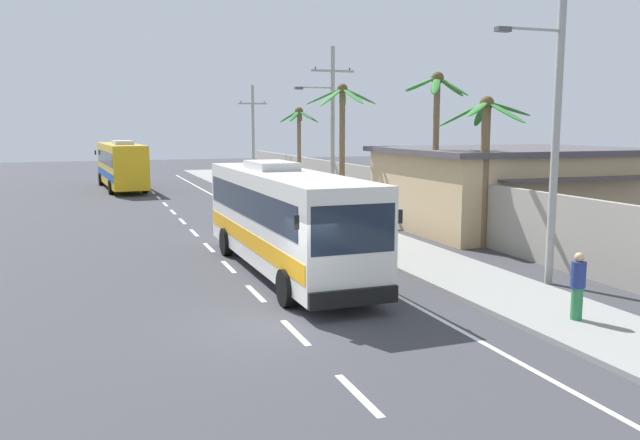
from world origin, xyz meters
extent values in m
plane|color=#3A3A3F|center=(0.00, 0.00, 0.00)|extent=(160.00, 160.00, 0.00)
cube|color=gray|center=(6.80, 10.00, 0.07)|extent=(3.20, 90.00, 0.14)
cube|color=white|center=(0.00, -4.69, 0.00)|extent=(0.16, 2.00, 0.01)
cube|color=white|center=(0.00, -0.86, 0.00)|extent=(0.16, 2.00, 0.01)
cube|color=white|center=(0.00, 2.97, 0.00)|extent=(0.16, 2.00, 0.01)
cube|color=white|center=(0.00, 6.80, 0.00)|extent=(0.16, 2.00, 0.01)
cube|color=white|center=(0.00, 10.63, 0.00)|extent=(0.16, 2.00, 0.01)
cube|color=white|center=(0.00, 14.45, 0.00)|extent=(0.16, 2.00, 0.01)
cube|color=white|center=(0.00, 18.28, 0.00)|extent=(0.16, 2.00, 0.01)
cube|color=white|center=(0.00, 22.11, 0.00)|extent=(0.16, 2.00, 0.01)
cube|color=white|center=(0.00, 25.94, 0.00)|extent=(0.16, 2.00, 0.01)
cube|color=white|center=(0.00, 29.77, 0.00)|extent=(0.16, 2.00, 0.01)
cube|color=white|center=(0.00, 33.60, 0.00)|extent=(0.16, 2.00, 0.01)
cube|color=white|center=(0.00, 37.42, 0.00)|extent=(0.16, 2.00, 0.01)
cube|color=white|center=(0.00, 41.25, 0.00)|extent=(0.16, 2.00, 0.01)
cube|color=white|center=(0.00, 45.08, 0.00)|extent=(0.16, 2.00, 0.01)
cube|color=white|center=(0.00, 48.91, 0.00)|extent=(0.16, 2.00, 0.01)
cube|color=white|center=(3.79, 15.00, 0.00)|extent=(0.14, 70.00, 0.01)
cube|color=#9E998E|center=(10.60, 14.00, 1.28)|extent=(0.24, 60.00, 2.56)
cube|color=silver|center=(1.61, 5.41, 1.87)|extent=(2.63, 11.61, 2.97)
cube|color=#192333|center=(1.61, 5.61, 2.39)|extent=(2.65, 10.69, 0.95)
cube|color=#192333|center=(1.69, -0.34, 2.32)|extent=(2.27, 0.13, 1.25)
cube|color=orange|center=(1.61, 5.41, 1.21)|extent=(2.67, 11.38, 0.53)
cube|color=black|center=(1.70, -0.43, 0.59)|extent=(2.42, 0.19, 0.44)
cube|color=#B7B7B7|center=(1.59, 6.86, 3.50)|extent=(1.39, 2.57, 0.28)
cube|color=black|center=(3.10, -0.11, 2.54)|extent=(0.12, 0.08, 0.36)
cube|color=black|center=(0.28, -0.15, 2.54)|extent=(0.12, 0.08, 0.36)
cylinder|color=black|center=(2.88, 1.37, 0.52)|extent=(0.33, 1.04, 1.04)
cylinder|color=black|center=(0.46, 1.34, 0.52)|extent=(0.33, 1.04, 1.04)
cylinder|color=black|center=(2.77, 8.90, 0.52)|extent=(0.33, 1.04, 1.04)
cylinder|color=black|center=(0.35, 8.86, 0.52)|extent=(0.33, 1.04, 1.04)
cube|color=gold|center=(-2.00, 36.89, 1.94)|extent=(3.22, 12.02, 3.09)
cube|color=#192333|center=(-1.99, 36.69, 2.48)|extent=(3.18, 11.07, 0.99)
cube|color=#192333|center=(-2.40, 42.78, 2.40)|extent=(2.23, 0.25, 1.30)
cube|color=blue|center=(-2.00, 36.89, 1.24)|extent=(3.24, 11.78, 0.56)
cube|color=black|center=(-2.40, 42.87, 0.59)|extent=(2.38, 0.32, 0.44)
cube|color=#B7B7B7|center=(-1.90, 35.41, 3.62)|extent=(1.51, 2.70, 0.28)
cube|color=black|center=(-3.77, 42.47, 2.63)|extent=(0.13, 0.09, 0.36)
cube|color=black|center=(-0.99, 42.66, 2.63)|extent=(0.13, 0.09, 0.36)
cylinder|color=black|center=(-3.47, 40.96, 0.52)|extent=(0.39, 1.06, 1.04)
cylinder|color=black|center=(-1.10, 41.12, 0.52)|extent=(0.39, 1.06, 1.04)
cylinder|color=black|center=(-2.95, 33.26, 0.52)|extent=(0.39, 1.06, 1.04)
cylinder|color=black|center=(-0.58, 33.42, 0.52)|extent=(0.39, 1.06, 1.04)
cylinder|color=black|center=(4.51, 14.32, 0.30)|extent=(0.11, 0.60, 0.60)
cylinder|color=black|center=(4.53, 15.68, 0.30)|extent=(0.13, 0.60, 0.60)
cube|color=#1947B2|center=(4.52, 14.95, 0.52)|extent=(0.26, 1.10, 0.36)
cube|color=black|center=(4.53, 15.25, 0.72)|extent=(0.25, 0.60, 0.12)
cylinder|color=gray|center=(4.51, 14.44, 0.60)|extent=(0.06, 0.32, 0.67)
cylinder|color=black|center=(4.51, 14.54, 1.04)|extent=(0.56, 0.05, 0.04)
sphere|color=#EAEACC|center=(4.51, 14.42, 0.90)|extent=(0.14, 0.14, 0.14)
cylinder|color=black|center=(4.52, 15.20, 1.03)|extent=(0.32, 0.32, 0.61)
sphere|color=white|center=(4.52, 15.20, 1.46)|extent=(0.26, 0.26, 0.26)
cylinder|color=#2D7A47|center=(6.71, -2.63, 0.55)|extent=(0.28, 0.28, 0.81)
cylinder|color=navy|center=(6.71, -2.63, 1.27)|extent=(0.36, 0.36, 0.64)
sphere|color=tan|center=(6.71, -2.63, 1.70)|extent=(0.24, 0.24, 0.24)
cylinder|color=#9E9E99|center=(8.89, 1.06, 5.08)|extent=(0.24, 0.24, 10.17)
cylinder|color=#9E9E99|center=(7.87, 1.06, 7.64)|extent=(2.04, 0.09, 0.09)
cube|color=#4C4C51|center=(6.85, 1.06, 7.58)|extent=(0.44, 0.24, 0.14)
cylinder|color=#9E9E99|center=(8.65, 19.35, 4.61)|extent=(0.24, 0.24, 9.22)
cube|color=#9E9E99|center=(8.65, 19.35, 7.88)|extent=(2.55, 0.12, 0.12)
cylinder|color=#4C4742|center=(7.63, 19.35, 8.00)|extent=(0.08, 0.08, 0.16)
cylinder|color=#4C4742|center=(9.67, 19.35, 8.00)|extent=(0.08, 0.08, 0.16)
cylinder|color=#9E9E99|center=(7.66, 19.35, 6.96)|extent=(1.99, 0.09, 0.09)
cube|color=#4C4C51|center=(6.67, 19.35, 6.90)|extent=(0.44, 0.24, 0.14)
cylinder|color=#9E9E99|center=(8.60, 37.65, 4.08)|extent=(0.24, 0.24, 8.16)
cube|color=#9E9E99|center=(8.60, 37.65, 6.66)|extent=(2.43, 0.12, 0.12)
cylinder|color=#4C4742|center=(7.62, 37.65, 6.78)|extent=(0.08, 0.08, 0.16)
cylinder|color=#4C4742|center=(9.57, 37.65, 6.78)|extent=(0.08, 0.08, 0.16)
cylinder|color=brown|center=(8.37, 17.17, 3.37)|extent=(0.31, 0.31, 6.73)
ellipsoid|color=#3D893D|center=(9.37, 17.24, 6.42)|extent=(2.09, 0.50, 0.93)
ellipsoid|color=#3D893D|center=(8.73, 18.04, 6.29)|extent=(1.09, 1.94, 1.18)
ellipsoid|color=#3D893D|center=(7.56, 17.77, 6.41)|extent=(1.86, 1.53, 0.95)
ellipsoid|color=#3D893D|center=(7.54, 16.66, 6.33)|extent=(1.88, 1.35, 1.11)
ellipsoid|color=#3D893D|center=(8.54, 16.18, 6.39)|extent=(0.71, 2.07, 1.00)
sphere|color=brown|center=(8.37, 17.17, 6.78)|extent=(0.56, 0.56, 0.56)
cylinder|color=brown|center=(8.82, 26.00, 2.88)|extent=(0.26, 0.26, 5.75)
ellipsoid|color=#28702D|center=(9.49, 25.99, 5.46)|extent=(1.41, 0.38, 0.89)
ellipsoid|color=#28702D|center=(9.06, 26.63, 5.46)|extent=(0.83, 1.45, 0.88)
ellipsoid|color=#28702D|center=(8.28, 26.40, 5.46)|extent=(1.35, 1.13, 0.88)
ellipsoid|color=#28702D|center=(8.35, 25.49, 5.49)|extent=(1.24, 1.30, 0.83)
ellipsoid|color=#28702D|center=(9.05, 25.32, 5.55)|extent=(0.81, 1.52, 0.71)
sphere|color=brown|center=(8.82, 26.00, 5.80)|extent=(0.56, 0.56, 0.56)
cylinder|color=brown|center=(9.94, 10.04, 3.43)|extent=(0.28, 0.28, 6.85)
ellipsoid|color=#337F33|center=(10.65, 10.13, 6.55)|extent=(1.53, 0.55, 0.90)
ellipsoid|color=#337F33|center=(10.24, 10.73, 6.62)|extent=(0.95, 1.56, 0.78)
ellipsoid|color=#337F33|center=(9.49, 10.67, 6.66)|extent=(1.21, 1.50, 0.70)
ellipsoid|color=#337F33|center=(9.17, 10.09, 6.66)|extent=(1.60, 0.47, 0.70)
ellipsoid|color=#337F33|center=(9.53, 9.44, 6.56)|extent=(1.15, 1.44, 0.89)
ellipsoid|color=#337F33|center=(10.38, 9.49, 6.53)|extent=(1.20, 1.38, 0.94)
sphere|color=brown|center=(9.94, 10.04, 6.90)|extent=(0.56, 0.56, 0.56)
cylinder|color=brown|center=(10.37, 6.93, 2.85)|extent=(0.36, 0.36, 5.70)
ellipsoid|color=#337F33|center=(11.41, 6.92, 5.53)|extent=(2.11, 0.37, 0.65)
ellipsoid|color=#337F33|center=(10.72, 7.83, 5.33)|extent=(1.05, 1.97, 1.05)
ellipsoid|color=#337F33|center=(9.69, 7.59, 5.31)|extent=(1.66, 1.63, 1.08)
ellipsoid|color=#337F33|center=(9.55, 6.30, 5.50)|extent=(1.88, 1.56, 0.71)
ellipsoid|color=#337F33|center=(10.57, 5.96, 5.38)|extent=(0.76, 2.05, 0.95)
sphere|color=brown|center=(10.37, 6.93, 5.75)|extent=(0.56, 0.56, 0.56)
cube|color=tan|center=(14.72, 11.19, 1.79)|extent=(10.81, 8.76, 3.58)
cube|color=#4C474C|center=(14.72, 11.19, 3.70)|extent=(11.46, 9.28, 0.24)
cube|color=#4C474C|center=(14.72, 6.46, 2.69)|extent=(7.57, 0.80, 0.10)
camera|label=1|loc=(-4.46, -15.02, 4.88)|focal=36.32mm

